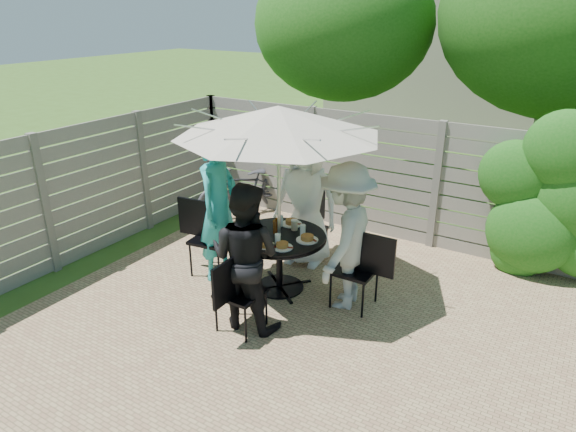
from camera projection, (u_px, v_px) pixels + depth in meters
The scene contains 23 objects.
backyard_envelope at pixel (539, 36), 12.21m from camera, with size 60.00×60.00×5.00m.
patio_table at pixel (279, 252), 6.19m from camera, with size 1.25×1.25×0.73m.
umbrella at pixel (278, 121), 5.59m from camera, with size 2.61×2.61×2.26m.
chair_back at pixel (309, 240), 7.09m from camera, with size 0.42×0.63×0.87m.
person_back at pixel (306, 200), 6.74m from camera, with size 0.88×0.57×1.80m, color white.
chair_left at pixel (212, 253), 6.64m from camera, with size 0.75×0.54×1.00m.
person_left at pixel (219, 208), 6.34m from camera, with size 0.69×0.45×1.88m, color #28ABB0.
chair_front at pixel (241, 308), 5.46m from camera, with size 0.45×0.67×0.92m.
person_front at pixel (245, 257), 5.37m from camera, with size 0.80×0.62×1.64m, color black.
chair_right at pixel (355, 284), 5.90m from camera, with size 0.70×0.47×0.96m.
person_right at pixel (346, 237), 5.73m from camera, with size 1.11×0.64×1.72m, color #A5A6A1.
plate_back at pixel (292, 223), 6.40m from camera, with size 0.26×0.26×0.06m.
plate_left at pixel (252, 228), 6.23m from camera, with size 0.26×0.26×0.06m.
plate_front at pixel (266, 245), 5.79m from camera, with size 0.26×0.26×0.06m.
plate_right at pixel (307, 239), 5.96m from camera, with size 0.26×0.26×0.06m.
plate_extra at pixel (282, 246), 5.77m from camera, with size 0.24×0.24×0.06m.
glass_back at pixel (281, 221), 6.34m from camera, with size 0.07×0.07×0.14m, color silver.
glass_left at pixel (256, 229), 6.09m from camera, with size 0.07×0.07×0.14m, color silver.
glass_front at pixel (278, 240), 5.82m from camera, with size 0.07×0.07×0.14m, color silver.
glass_right at pixel (303, 230), 6.06m from camera, with size 0.07×0.07×0.14m, color silver.
syrup_jug at pixel (276, 227), 6.14m from camera, with size 0.09×0.09×0.16m, color #59280C.
coffee_cup at pixel (294, 225), 6.23m from camera, with size 0.08×0.08×0.12m, color #C6B293.
bicycle at pixel (247, 187), 8.47m from camera, with size 0.65×1.88×0.99m, color #333338.
Camera 1 is at (1.81, -3.85, 3.25)m, focal length 32.00 mm.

